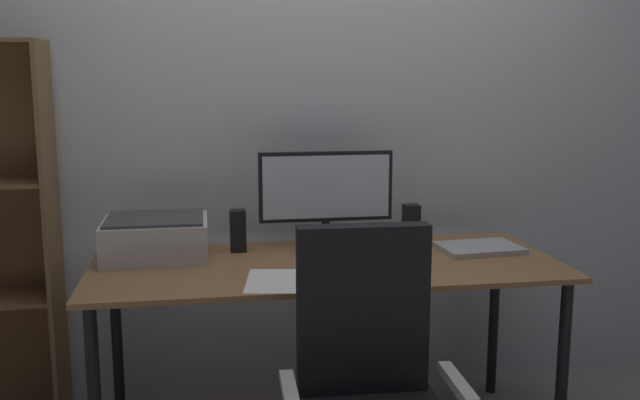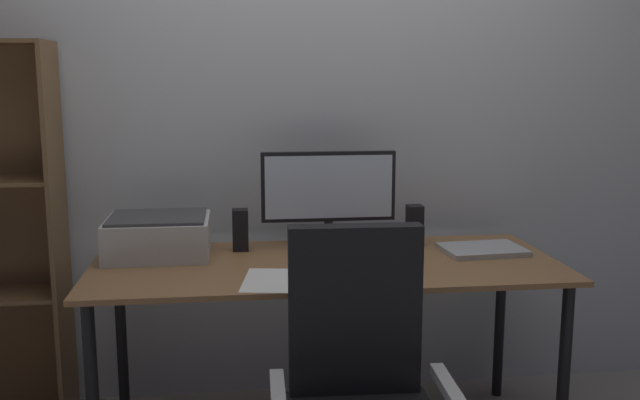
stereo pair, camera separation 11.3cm
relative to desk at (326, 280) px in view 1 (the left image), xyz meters
name	(u,v)px [view 1 (the left image)]	position (x,y,z in m)	size (l,w,h in m)	color
back_wall	(305,108)	(0.00, 0.55, 0.63)	(6.40, 0.10, 2.60)	silver
desk	(326,280)	(0.00, 0.00, 0.00)	(1.78, 0.75, 0.74)	olive
monitor	(326,192)	(0.04, 0.23, 0.30)	(0.55, 0.20, 0.40)	black
keyboard	(349,274)	(0.05, -0.21, 0.08)	(0.29, 0.11, 0.02)	#B7BABC
mouse	(410,268)	(0.28, -0.19, 0.09)	(0.06, 0.10, 0.03)	black
coffee_mug	(362,246)	(0.15, 0.01, 0.13)	(0.10, 0.08, 0.10)	black
laptop	(479,248)	(0.65, 0.07, 0.08)	(0.32, 0.23, 0.02)	#B7BABC
speaker_left	(238,231)	(-0.32, 0.23, 0.16)	(0.06, 0.07, 0.17)	black
speaker_right	(411,224)	(0.40, 0.23, 0.16)	(0.06, 0.07, 0.17)	black
printer	(156,237)	(-0.65, 0.18, 0.15)	(0.40, 0.34, 0.16)	silver
paper_sheet	(277,281)	(-0.21, -0.23, 0.07)	(0.21, 0.30, 0.00)	white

